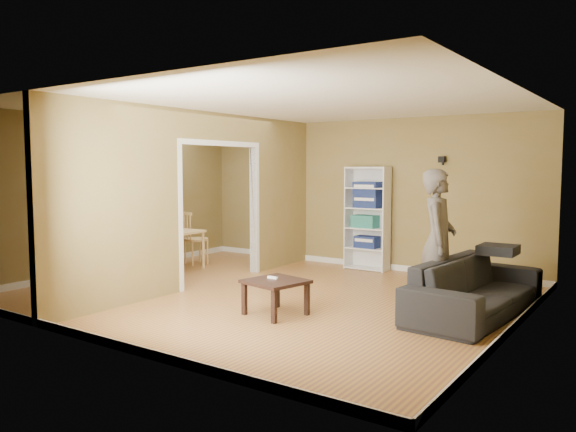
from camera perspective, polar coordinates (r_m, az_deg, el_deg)
The scene contains 16 objects.
room_shell at distance 7.73m, azimuth -2.06°, elevation 1.44°, with size 6.50×6.50×6.50m.
partition at distance 8.49m, azimuth -8.58°, elevation 1.71°, with size 0.22×5.50×2.60m, color olive, non-canonical shape.
wall_speaker at distance 9.41m, azimuth 15.38°, elevation 5.56°, with size 0.10×0.10×0.10m, color black.
sofa at distance 7.11m, azimuth 18.53°, elevation -6.10°, with size 0.99×2.32×0.88m, color #333334.
person at distance 7.14m, azimuth 15.05°, elevation -1.18°, with size 0.59×0.75×2.06m, color slate.
bookshelf at distance 9.85m, azimuth 8.19°, elevation -0.21°, with size 0.75×0.33×1.78m.
paper_box_navy_a at distance 9.85m, azimuth 8.03°, elevation -2.62°, with size 0.40×0.26×0.20m, color navy.
paper_box_teal at distance 9.83m, azimuth 7.83°, elevation -0.55°, with size 0.42×0.27×0.22m, color #227072.
paper_box_navy_b at distance 9.78m, azimuth 8.10°, elevation 1.50°, with size 0.44×0.29×0.22m, color navy.
paper_box_navy_c at distance 9.78m, azimuth 8.08°, elevation 2.81°, with size 0.44×0.29×0.22m, color #17124E.
coffee_table at distance 6.79m, azimuth -1.27°, elevation -7.05°, with size 0.64×0.64×0.43m.
game_controller at distance 6.85m, azimuth -1.57°, elevation -6.26°, with size 0.14×0.04×0.03m, color white.
dining_table at distance 10.05m, azimuth -11.95°, elevation -1.83°, with size 1.09×0.72×0.68m.
chair_left at distance 10.66m, azimuth -15.03°, elevation -2.41°, with size 0.40×0.40×0.87m, color #D6BA84, non-canonical shape.
chair_near at distance 9.58m, azimuth -14.11°, elevation -2.94°, with size 0.44×0.44×0.96m, color tan, non-canonical shape.
chair_far at distance 10.44m, azimuth -9.32°, elevation -2.19°, with size 0.44×0.44×0.97m, color tan, non-canonical shape.
Camera 1 is at (4.60, -6.19, 1.78)m, focal length 35.00 mm.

